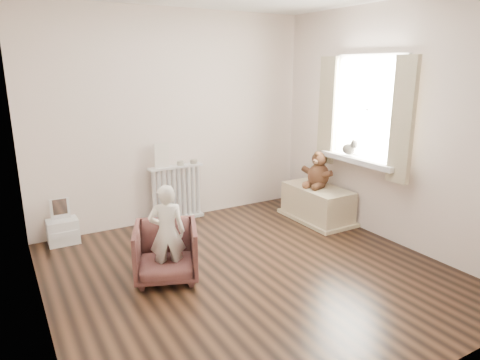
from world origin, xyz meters
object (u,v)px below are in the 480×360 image
toy_bench (317,204)px  plush_cat (349,147)px  radiator (177,192)px  armchair (166,252)px  teddy_bear (319,169)px  toy_vanity (62,220)px  child (167,233)px

toy_bench → plush_cat: size_ratio=3.87×
radiator → armchair: size_ratio=1.25×
armchair → plush_cat: (2.39, 0.16, 0.74)m
teddy_bear → plush_cat: bearing=-90.1°
radiator → armchair: radiator is taller
radiator → plush_cat: plush_cat is taller
toy_vanity → plush_cat: plush_cat is taller
armchair → plush_cat: plush_cat is taller
teddy_bear → armchair: bearing=176.2°
child → teddy_bear: bearing=-143.8°
armchair → plush_cat: bearing=25.3°
teddy_bear → plush_cat: size_ratio=1.94×
armchair → plush_cat: size_ratio=2.45×
armchair → child: (0.00, -0.05, 0.21)m
radiator → toy_bench: 1.81m
plush_cat → toy_vanity: bearing=136.8°
toy_bench → teddy_bear: 0.47m
armchair → teddy_bear: bearing=35.0°
toy_vanity → toy_bench: 3.08m
teddy_bear → child: bearing=177.4°
toy_bench → plush_cat: (0.14, -0.36, 0.80)m
radiator → plush_cat: 2.20m
armchair → teddy_bear: teddy_bear is taller
radiator → teddy_bear: 1.83m
child → armchair: bearing=-68.6°
child → teddy_bear: 2.36m
child → toy_bench: 2.34m
child → toy_bench: (2.25, 0.57, -0.27)m
plush_cat → child: bearing=162.8°
armchair → child: 0.21m
child → toy_vanity: bearing=-41.6°
toy_bench → teddy_bear: size_ratio=1.99×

